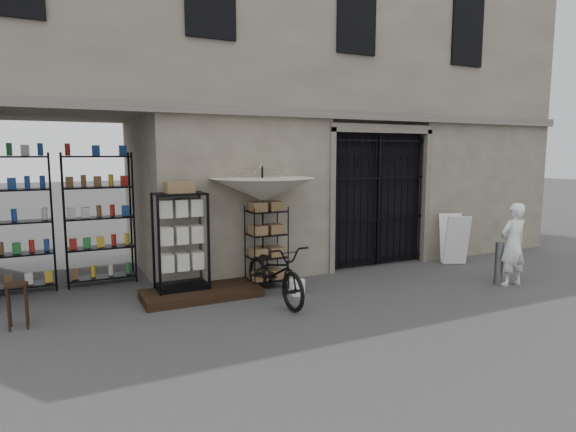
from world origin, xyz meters
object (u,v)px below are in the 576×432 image
wire_rack (266,248)px  steel_bollard (499,263)px  display_cabinet (181,246)px  white_bucket (297,287)px  bicycle (275,301)px  wooden_stool (18,305)px  shopkeeper (510,285)px  market_umbrella (262,183)px  easel_sign (454,239)px

wire_rack → steel_bollard: 4.42m
display_cabinet → white_bucket: display_cabinet is taller
wire_rack → steel_bollard: (4.03, -1.78, -0.34)m
white_bucket → bicycle: bicycle is taller
white_bucket → wooden_stool: bearing=176.1°
steel_bollard → shopkeeper: bearing=-41.4°
shopkeeper → white_bucket: bearing=-14.1°
bicycle → steel_bollard: bearing=-15.9°
display_cabinet → shopkeeper: (5.78, -1.99, -0.90)m
bicycle → shopkeeper: (4.43, -1.07, 0.00)m
market_umbrella → shopkeeper: 5.08m
shopkeeper → easel_sign: bearing=-96.9°
display_cabinet → easel_sign: bearing=18.6°
market_umbrella → shopkeeper: (4.29, -1.89, -1.94)m
display_cabinet → wire_rack: display_cabinet is taller
wire_rack → display_cabinet: bearing=174.6°
wooden_stool → display_cabinet: bearing=10.7°
steel_bollard → easel_sign: (0.50, 1.64, 0.17)m
wooden_stool → bicycle: bearing=-6.8°
display_cabinet → bicycle: display_cabinet is taller
white_bucket → steel_bollard: size_ratio=0.34×
bicycle → steel_bollard: bicycle is taller
display_cabinet → shopkeeper: display_cabinet is taller
display_cabinet → market_umbrella: 1.82m
white_bucket → wooden_stool: 4.34m
bicycle → wooden_stool: size_ratio=2.90×
white_bucket → market_umbrella: bearing=119.9°
white_bucket → bicycle: 0.55m
shopkeeper → easel_sign: (0.33, 1.79, 0.57)m
bicycle → wire_rack: bearing=71.6°
easel_sign → market_umbrella: bearing=-157.8°
market_umbrella → easel_sign: bearing=-1.2°
white_bucket → steel_bollard: 3.91m
market_umbrella → display_cabinet: bearing=176.1°
market_umbrella → shopkeeper: bearing=-23.8°
easel_sign → white_bucket: bearing=-149.1°
bicycle → easel_sign: size_ratio=1.73×
bicycle → easel_sign: easel_sign is taller
display_cabinet → wooden_stool: 2.56m
bicycle → wooden_stool: (-3.81, 0.46, 0.35)m
white_bucket → shopkeeper: size_ratio=0.18×
wooden_stool → white_bucket: bearing=-3.9°
wooden_stool → shopkeeper: size_ratio=0.42×
wooden_stool → steel_bollard: bearing=-9.7°
display_cabinet → easel_sign: (6.11, -0.20, -0.33)m
wooden_stool → easel_sign: easel_sign is taller
wire_rack → wooden_stool: (-4.04, -0.40, -0.40)m
market_umbrella → bicycle: size_ratio=1.42×
wire_rack → white_bucket: 0.97m
steel_bollard → easel_sign: size_ratio=0.73×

